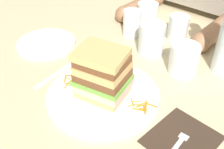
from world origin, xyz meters
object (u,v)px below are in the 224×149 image
Objects in this scene: knife at (60,71)px; napkin_dark at (182,139)px; juice_glass at (184,61)px; empty_tumbler_1 at (152,39)px; empty_tumbler_2 at (132,23)px; empty_tumbler_3 at (147,14)px; side_plate at (46,43)px; empty_tumbler_0 at (178,27)px; sandwich at (103,73)px; fork at (177,145)px; main_plate at (104,95)px.

napkin_dark is at bearing 2.38° from knife.
empty_tumbler_1 is (-0.13, 0.03, 0.01)m from juice_glass.
juice_glass is 0.25m from empty_tumbler_2.
juice_glass is 1.06× the size of empty_tumbler_3.
side_plate reaches higher than knife.
knife is 2.42× the size of empty_tumbler_0.
juice_glass is (0.09, 0.22, -0.04)m from sandwich.
sandwich reaches higher than juice_glass.
empty_tumbler_1 is 0.19m from empty_tumbler_3.
sandwich reaches higher than empty_tumbler_2.
napkin_dark is at bearing 93.50° from fork.
empty_tumbler_3 is (0.01, 0.41, 0.04)m from knife.
fork is at bearing -0.94° from knife.
sandwich is 1.56× the size of empty_tumbler_2.
empty_tumbler_0 is (-0.11, 0.16, 0.00)m from juice_glass.
fork is 0.56m from empty_tumbler_3.
sandwich is at bearing -177.46° from napkin_dark.
knife is at bearing 179.06° from fork.
sandwich reaches higher than knife.
sandwich reaches higher than empty_tumbler_1.
empty_tumbler_1 is at bearing 34.08° from side_plate.
empty_tumbler_0 is 0.15m from empty_tumbler_2.
empty_tumbler_3 reaches higher than side_plate.
juice_glass is at bearing 21.87° from side_plate.
empty_tumbler_2 is at bearing 116.57° from sandwich.
napkin_dark is at bearing -59.64° from juice_glass.
sandwich is 0.23m from napkin_dark.
empty_tumbler_1 is at bearing -96.18° from empty_tumbler_0.
sandwich reaches higher than empty_tumbler_0.
side_plate is at bearing 172.24° from fork.
empty_tumbler_1 is (0.13, 0.26, 0.05)m from knife.
empty_tumbler_2 is (-0.13, -0.08, 0.00)m from empty_tumbler_0.
sandwich is 0.70× the size of knife.
napkin_dark is at bearing 2.56° from main_plate.
main_plate is 1.41× the size of knife.
juice_glass is (0.26, 0.23, 0.04)m from knife.
empty_tumbler_0 is 1.02× the size of empty_tumbler_3.
side_plate is at bearing -115.04° from empty_tumbler_3.
fork is 2.06× the size of empty_tumbler_3.
empty_tumbler_3 is 0.38m from side_plate.
main_plate is 1.95× the size of napkin_dark.
empty_tumbler_3 is at bearing 88.77° from knife.
empty_tumbler_0 is (-0.24, 0.39, 0.04)m from fork.
empty_tumbler_3 is at bearing 111.54° from main_plate.
main_plate is at bearing -10.82° from side_plate.
empty_tumbler_2 is at bearing 141.81° from napkin_dark.
empty_tumbler_3 is (-0.16, 0.40, 0.03)m from main_plate.
main_plate is 2.93× the size of empty_tumbler_1.
empty_tumbler_0 reaches higher than napkin_dark.
knife is 1.06× the size of side_plate.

